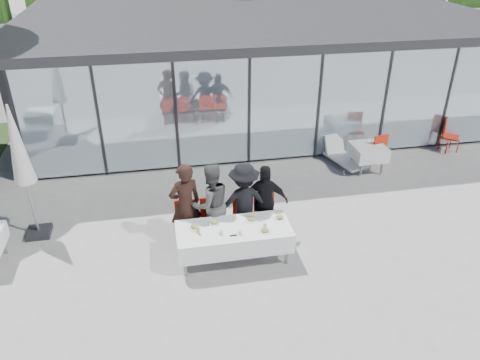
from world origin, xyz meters
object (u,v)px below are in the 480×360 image
object	(u,v)px
dining_table	(234,237)
plate_b	(214,222)
plate_d	(280,218)
diner_d	(265,201)
plate_c	(251,219)
spare_chair_b	(377,148)
diner_chair_b	(211,218)
spare_chair_a	(448,134)
diner_c	(244,201)
plate_extra	(265,230)
folded_eyeglasses	(233,236)
diner_a	(185,205)
diner_chair_c	(244,214)
lounger	(342,155)
diner_b	(211,204)
juice_bottle	(198,230)
diner_chair_a	(186,220)
plate_a	(194,227)
diner_chair_d	(265,212)
market_umbrella	(19,154)
spare_table_right	(368,152)

from	to	relation	value
dining_table	plate_b	xyz separation A→B (m)	(-0.35, 0.23, 0.24)
plate_b	plate_d	size ratio (longest dim) A/B	1.00
diner_d	plate_b	world-z (taller)	diner_d
plate_c	spare_chair_b	bearing A→B (deg)	36.42
diner_chair_b	spare_chair_a	bearing A→B (deg)	22.79
diner_c	plate_extra	world-z (taller)	diner_c
folded_eyeglasses	diner_a	bearing A→B (deg)	129.43
dining_table	diner_c	distance (m)	0.88
diner_chair_c	folded_eyeglasses	xyz separation A→B (m)	(-0.40, -1.01, 0.22)
diner_chair_c	diner_d	xyz separation A→B (m)	(0.46, -0.01, 0.29)
plate_d	plate_b	bearing A→B (deg)	176.23
spare_chair_b	diner_a	bearing A→B (deg)	-154.88
spare_chair_a	diner_chair_c	bearing A→B (deg)	-155.12
diner_chair_c	lounger	size ratio (longest dim) A/B	0.67
diner_b	juice_bottle	bearing A→B (deg)	50.10
diner_chair_a	spare_chair_a	world-z (taller)	same
plate_b	plate_a	bearing A→B (deg)	-169.67
diner_chair_d	plate_a	world-z (taller)	diner_chair_d
juice_bottle	market_umbrella	xyz separation A→B (m)	(-3.35, 1.66, 1.15)
dining_table	plate_extra	size ratio (longest dim) A/B	9.66
diner_chair_b	plate_b	world-z (taller)	diner_chair_b
dining_table	spare_chair_a	distance (m)	8.08
dining_table	diner_b	bearing A→B (deg)	115.25
plate_b	folded_eyeglasses	xyz separation A→B (m)	(0.30, -0.48, -0.02)
plate_a	spare_chair_a	size ratio (longest dim) A/B	0.24
spare_table_right	market_umbrella	distance (m)	8.55
diner_chair_a	spare_chair_b	xyz separation A→B (m)	(5.47, 2.56, 0.00)
spare_table_right	diner_c	bearing A→B (deg)	-148.68
juice_bottle	spare_chair_a	distance (m)	8.73
folded_eyeglasses	spare_table_right	xyz separation A→B (m)	(4.30, 3.37, -0.20)
spare_table_right	spare_chair_a	xyz separation A→B (m)	(2.84, 0.76, -0.02)
diner_chair_b	plate_d	distance (m)	1.47
diner_d	plate_d	world-z (taller)	diner_d
diner_a	diner_d	world-z (taller)	diner_a
diner_b	plate_d	size ratio (longest dim) A/B	7.67
plate_c	spare_chair_b	xyz separation A→B (m)	(4.21, 3.11, -0.24)
folded_eyeglasses	lounger	world-z (taller)	folded_eyeglasses
spare_table_right	spare_chair_b	size ratio (longest dim) A/B	0.88
juice_bottle	spare_table_right	bearing A→B (deg)	32.62
diner_chair_a	spare_chair_a	distance (m)	8.56
diner_b	diner_chair_c	distance (m)	0.78
spare_chair_a	lounger	size ratio (longest dim) A/B	0.67
spare_chair_a	diner_chair_d	bearing A→B (deg)	-153.54
diner_chair_b	spare_chair_b	size ratio (longest dim) A/B	1.00
diner_b	market_umbrella	size ratio (longest dim) A/B	0.60
diner_b	diner_chair_d	world-z (taller)	diner_b
diner_c	diner_chair_a	bearing A→B (deg)	0.29
diner_chair_a	market_umbrella	bearing A→B (deg)	164.92
diner_chair_d	lounger	distance (m)	4.12
dining_table	diner_chair_a	xyz separation A→B (m)	(-0.88, 0.75, -0.00)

